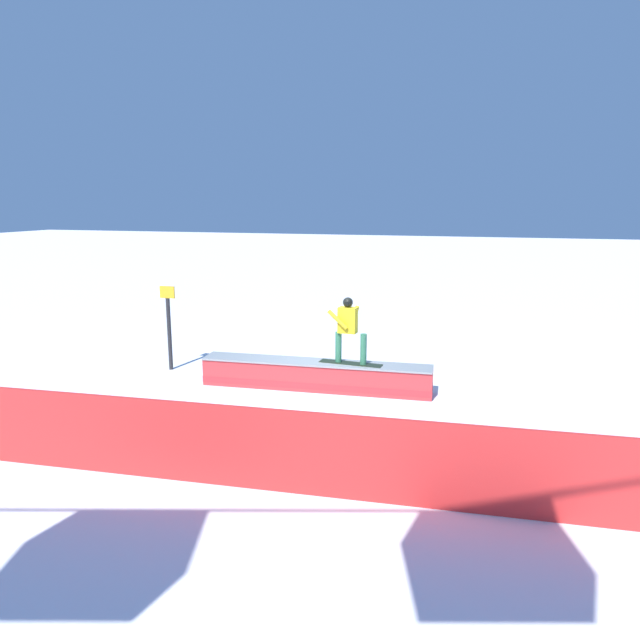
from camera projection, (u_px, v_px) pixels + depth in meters
ground_plane at (315, 389)px, 13.28m from camera, size 120.00×120.00×0.00m
grind_box at (315, 377)px, 13.22m from camera, size 5.26×1.04×0.65m
snowboarder at (349, 328)px, 12.83m from camera, size 1.43×0.42×1.49m
safety_fence at (220, 445)px, 8.68m from camera, size 13.95×1.08×1.26m
trail_marker at (169, 326)px, 14.60m from camera, size 0.40×0.10×2.13m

